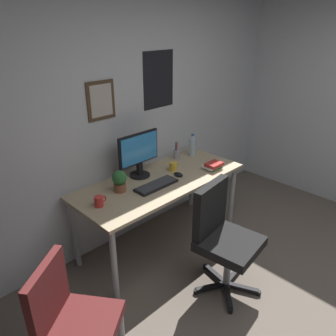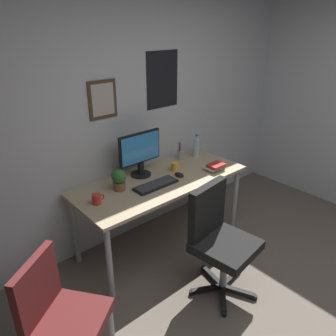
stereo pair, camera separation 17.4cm
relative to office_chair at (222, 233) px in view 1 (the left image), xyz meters
name	(u,v)px [view 1 (the left image)]	position (x,y,z in m)	size (l,w,h in m)	color
wall_back	(133,112)	(0.10, 1.22, 0.77)	(4.40, 0.10, 2.60)	silver
desk	(161,186)	(0.05, 0.78, 0.14)	(1.71, 0.72, 0.74)	tan
office_chair	(222,233)	(0.00, 0.00, 0.00)	(0.57, 0.57, 0.95)	black
side_chair	(71,318)	(-1.31, 0.14, -0.03)	(0.59, 0.59, 0.88)	#591E1E
monitor	(139,153)	(-0.05, 0.98, 0.45)	(0.46, 0.20, 0.43)	black
keyboard	(156,185)	(-0.09, 0.70, 0.22)	(0.43, 0.15, 0.03)	black
computer_mouse	(178,174)	(0.21, 0.70, 0.23)	(0.06, 0.11, 0.04)	black
water_bottle	(192,147)	(0.71, 0.96, 0.32)	(0.07, 0.07, 0.25)	silver
coffee_mug_near	(173,166)	(0.27, 0.83, 0.25)	(0.11, 0.07, 0.09)	yellow
coffee_mug_far	(99,201)	(-0.65, 0.77, 0.25)	(0.11, 0.07, 0.09)	red
potted_plant	(119,180)	(-0.37, 0.86, 0.31)	(0.13, 0.13, 0.20)	brown
pen_cup	(177,154)	(0.52, 1.02, 0.26)	(0.07, 0.07, 0.20)	#9EA0A5
book_stack_left	(213,166)	(0.59, 0.57, 0.25)	(0.19, 0.15, 0.07)	#33723F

